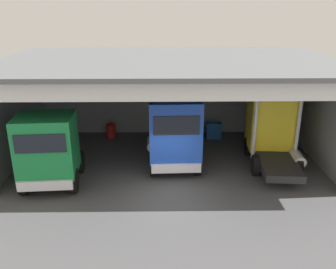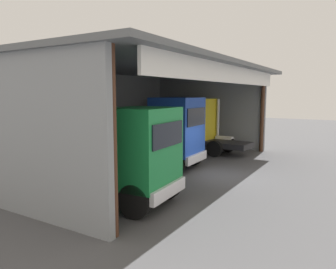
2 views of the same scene
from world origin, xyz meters
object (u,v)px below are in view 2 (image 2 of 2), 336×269
at_px(oil_drum, 56,163).
at_px(truck_blue_yard_outside, 172,132).
at_px(tool_cart, 135,145).
at_px(truck_green_right_bay, 135,155).
at_px(truck_yellow_left_bay, 199,125).

bearing_deg(oil_drum, truck_blue_yard_outside, -50.37).
bearing_deg(tool_cart, truck_blue_yard_outside, -120.67).
xyz_separation_m(truck_blue_yard_outside, oil_drum, (-3.82, 4.61, -1.50)).
bearing_deg(truck_blue_yard_outside, truck_green_right_bay, 16.06).
relative_size(truck_blue_yard_outside, truck_yellow_left_bay, 0.97).
height_order(truck_yellow_left_bay, oil_drum, truck_yellow_left_bay).
height_order(truck_green_right_bay, truck_yellow_left_bay, truck_yellow_left_bay).
bearing_deg(oil_drum, truck_yellow_left_bay, -22.74).
height_order(truck_blue_yard_outside, oil_drum, truck_blue_yard_outside).
height_order(truck_green_right_bay, tool_cart, truck_green_right_bay).
height_order(truck_green_right_bay, oil_drum, truck_green_right_bay).
bearing_deg(truck_yellow_left_bay, truck_blue_yard_outside, -166.35).
relative_size(truck_blue_yard_outside, oil_drum, 5.97).
relative_size(truck_green_right_bay, tool_cart, 4.39).
height_order(truck_yellow_left_bay, tool_cart, truck_yellow_left_bay).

